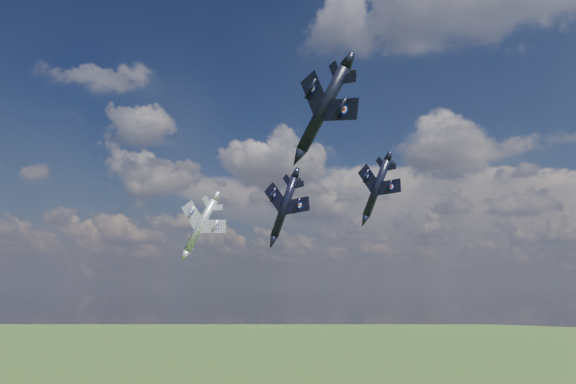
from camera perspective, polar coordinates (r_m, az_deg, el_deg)
The scene contains 4 objects.
jet_lead_navy at distance 81.81m, azimuth -0.36°, elevation -1.52°, with size 9.04×12.60×2.61m, color black, non-canonical shape.
jet_right_navy at distance 56.96m, azimuth 3.60°, elevation 8.43°, with size 9.22×12.85×2.66m, color black, non-canonical shape.
jet_high_navy at distance 96.00m, azimuth 9.01°, elevation 0.43°, with size 9.96×13.88×2.87m, color black, non-canonical shape.
jet_left_silver at distance 117.38m, azimuth -8.86°, elevation -3.37°, with size 11.82×16.48×3.41m, color #95999F, non-canonical shape.
Camera 1 is at (45.67, -64.42, 67.25)m, focal length 35.00 mm.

